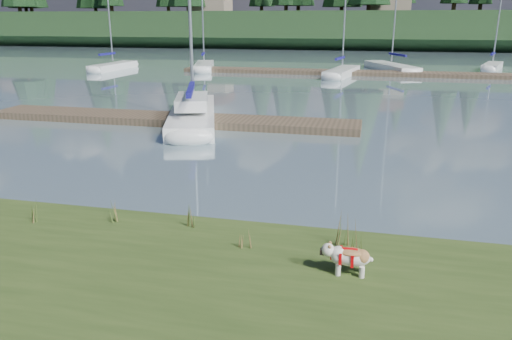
# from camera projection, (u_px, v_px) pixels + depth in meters

# --- Properties ---
(ground) EXTENTS (200.00, 200.00, 0.00)m
(ground) POSITION_uv_depth(u_px,v_px,m) (318.00, 74.00, 39.90)
(ground) COLOR gray
(ground) RESTS_ON ground
(ridge) EXTENTS (200.00, 20.00, 5.00)m
(ridge) POSITION_uv_depth(u_px,v_px,m) (349.00, 30.00, 79.23)
(ridge) COLOR black
(ridge) RESTS_ON ground
(bulldog) EXTENTS (0.80, 0.36, 0.48)m
(bulldog) POSITION_uv_depth(u_px,v_px,m) (349.00, 256.00, 7.86)
(bulldog) COLOR silver
(bulldog) RESTS_ON bank
(sailboat_main) EXTENTS (4.45, 9.11, 12.94)m
(sailboat_main) POSITION_uv_depth(u_px,v_px,m) (193.00, 109.00, 21.87)
(sailboat_main) COLOR white
(sailboat_main) RESTS_ON ground
(dock_near) EXTENTS (16.00, 2.00, 0.30)m
(dock_near) POSITION_uv_depth(u_px,v_px,m) (169.00, 119.00, 21.16)
(dock_near) COLOR #4C3D2C
(dock_near) RESTS_ON ground
(dock_far) EXTENTS (26.00, 2.20, 0.30)m
(dock_far) POSITION_uv_depth(u_px,v_px,m) (344.00, 73.00, 39.42)
(dock_far) COLOR #4C3D2C
(dock_far) RESTS_ON ground
(sailboat_bg_0) EXTENTS (1.63, 6.86, 10.01)m
(sailboat_bg_0) POSITION_uv_depth(u_px,v_px,m) (117.00, 65.00, 43.39)
(sailboat_bg_0) COLOR white
(sailboat_bg_0) RESTS_ON ground
(sailboat_bg_1) EXTENTS (3.34, 7.33, 10.86)m
(sailboat_bg_1) POSITION_uv_depth(u_px,v_px,m) (205.00, 65.00, 43.72)
(sailboat_bg_1) COLOR white
(sailboat_bg_1) RESTS_ON ground
(sailboat_bg_2) EXTENTS (2.63, 7.50, 11.13)m
(sailboat_bg_2) POSITION_uv_depth(u_px,v_px,m) (344.00, 71.00, 38.91)
(sailboat_bg_2) COLOR white
(sailboat_bg_2) RESTS_ON ground
(sailboat_bg_3) EXTENTS (4.99, 8.72, 12.76)m
(sailboat_bg_3) POSITION_uv_depth(u_px,v_px,m) (387.00, 66.00, 42.92)
(sailboat_bg_3) COLOR white
(sailboat_bg_3) RESTS_ON ground
(sailboat_bg_4) EXTENTS (2.92, 6.06, 9.06)m
(sailboat_bg_4) POSITION_uv_depth(u_px,v_px,m) (493.00, 66.00, 43.19)
(sailboat_bg_4) COLOR white
(sailboat_bg_4) RESTS_ON ground
(weed_0) EXTENTS (0.17, 0.14, 0.50)m
(weed_0) POSITION_uv_depth(u_px,v_px,m) (112.00, 211.00, 9.93)
(weed_0) COLOR #475B23
(weed_0) RESTS_ON bank
(weed_1) EXTENTS (0.17, 0.14, 0.51)m
(weed_1) POSITION_uv_depth(u_px,v_px,m) (190.00, 216.00, 9.68)
(weed_1) COLOR #475B23
(weed_1) RESTS_ON bank
(weed_2) EXTENTS (0.17, 0.14, 0.70)m
(weed_2) POSITION_uv_depth(u_px,v_px,m) (342.00, 231.00, 8.81)
(weed_2) COLOR #475B23
(weed_2) RESTS_ON bank
(weed_3) EXTENTS (0.17, 0.14, 0.46)m
(weed_3) POSITION_uv_depth(u_px,v_px,m) (34.00, 213.00, 9.91)
(weed_3) COLOR #475B23
(weed_3) RESTS_ON bank
(weed_4) EXTENTS (0.17, 0.14, 0.39)m
(weed_4) POSITION_uv_depth(u_px,v_px,m) (245.00, 239.00, 8.81)
(weed_4) COLOR #475B23
(weed_4) RESTS_ON bank
(weed_5) EXTENTS (0.17, 0.14, 0.69)m
(weed_5) POSITION_uv_depth(u_px,v_px,m) (356.00, 240.00, 8.47)
(weed_5) COLOR #475B23
(weed_5) RESTS_ON bank
(mud_lip) EXTENTS (60.00, 0.50, 0.14)m
(mud_lip) POSITION_uv_depth(u_px,v_px,m) (151.00, 226.00, 10.44)
(mud_lip) COLOR #33281C
(mud_lip) RESTS_ON ground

